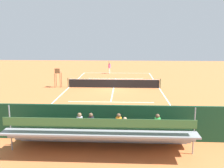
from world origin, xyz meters
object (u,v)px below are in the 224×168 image
umpire_chair (58,76)px  tennis_racket (103,73)px  equipment_bag (109,132)px  tennis_player (109,67)px  bleacher_stand (102,133)px  tennis_ball_near (99,75)px  tennis_net (114,83)px  courtside_bench (144,126)px  tennis_ball_far (97,77)px

umpire_chair → tennis_racket: 11.54m
umpire_chair → equipment_bag: bearing=115.9°
tennis_player → bleacher_stand: bearing=92.5°
equipment_bag → tennis_racket: bearing=-84.6°
tennis_racket → tennis_ball_near: (0.49, 1.72, 0.02)m
bleacher_stand → equipment_bag: bearing=-96.1°
tennis_net → tennis_ball_near: size_ratio=156.06×
courtside_bench → tennis_ball_far: courtside_bench is taller
bleacher_stand → tennis_ball_near: 24.37m
courtside_bench → tennis_ball_near: size_ratio=27.27×
tennis_ball_near → tennis_ball_far: same height
courtside_bench → tennis_racket: size_ratio=3.08×
courtside_bench → tennis_player: (3.36, -23.69, 0.46)m
bleacher_stand → tennis_ball_far: size_ratio=137.27×
bleacher_stand → umpire_chair: 16.50m
courtside_bench → tennis_ball_far: bearing=-76.5°
courtside_bench → tennis_ball_near: (4.78, -22.15, -0.53)m
courtside_bench → tennis_ball_far: 20.63m
tennis_net → courtside_bench: size_ratio=5.72×
tennis_ball_near → umpire_chair: bearing=67.6°
tennis_ball_far → bleacher_stand: bearing=96.7°
equipment_bag → tennis_player: bearing=-86.7°
tennis_net → equipment_bag: bearing=91.1°
tennis_net → tennis_player: (1.09, -10.42, 0.51)m
umpire_chair → tennis_racket: size_ratio=3.66×
tennis_net → courtside_bench: 13.47m
tennis_player → umpire_chair: bearing=64.0°
bleacher_stand → equipment_bag: size_ratio=10.07×
umpire_chair → equipment_bag: (-6.47, 13.32, -1.13)m
tennis_net → tennis_player: size_ratio=5.35×
tennis_net → tennis_ball_near: tennis_net is taller
bleacher_stand → courtside_bench: bleacher_stand is taller
bleacher_stand → courtside_bench: (-2.21, -2.07, -0.35)m
bleacher_stand → tennis_ball_near: size_ratio=137.27×
umpire_chair → courtside_bench: umpire_chair is taller
tennis_ball_far → tennis_player: bearing=-111.9°
equipment_bag → tennis_ball_far: (2.82, -20.18, -0.15)m
bleacher_stand → equipment_bag: (-0.21, -1.94, -0.73)m
tennis_racket → tennis_ball_far: size_ratio=8.87×
tennis_net → tennis_ball_near: bearing=-74.2°
tennis_racket → tennis_ball_far: bearing=82.0°
courtside_bench → tennis_ball_near: bearing=-77.8°
tennis_player → tennis_racket: tennis_player is taller
tennis_net → tennis_racket: tennis_net is taller
tennis_ball_near → tennis_racket: bearing=-106.0°
bleacher_stand → tennis_ball_far: (2.61, -22.12, -0.88)m
bleacher_stand → tennis_racket: bearing=-85.4°
bleacher_stand → tennis_player: bearing=-87.5°
tennis_net → equipment_bag: size_ratio=11.44×
courtside_bench → tennis_player: tennis_player is taller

